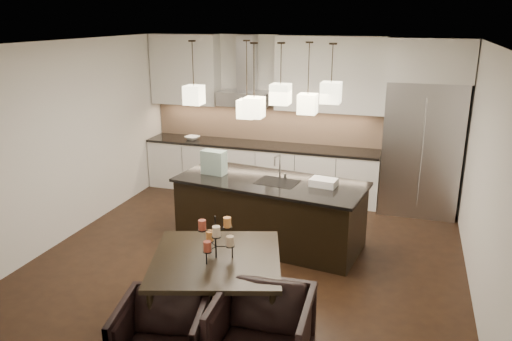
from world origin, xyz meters
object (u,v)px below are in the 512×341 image
(refrigerator, at_px, (421,148))
(armchair_right, at_px, (262,336))
(island_body, at_px, (270,213))
(armchair_left, at_px, (163,339))
(dining_table, at_px, (217,291))

(refrigerator, relative_size, armchair_right, 2.47)
(island_body, bearing_deg, armchair_right, -67.45)
(island_body, height_order, armchair_left, island_body)
(refrigerator, distance_m, dining_table, 4.48)
(dining_table, bearing_deg, armchair_left, -118.64)
(refrigerator, height_order, armchair_left, refrigerator)
(dining_table, height_order, armchair_right, armchair_right)
(dining_table, bearing_deg, island_body, 73.57)
(armchair_left, relative_size, armchair_right, 0.91)
(refrigerator, relative_size, island_body, 0.85)
(refrigerator, distance_m, island_body, 2.82)
(dining_table, distance_m, armchair_right, 0.90)
(island_body, relative_size, armchair_left, 3.19)
(refrigerator, height_order, dining_table, refrigerator)
(armchair_right, bearing_deg, armchair_left, -165.74)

